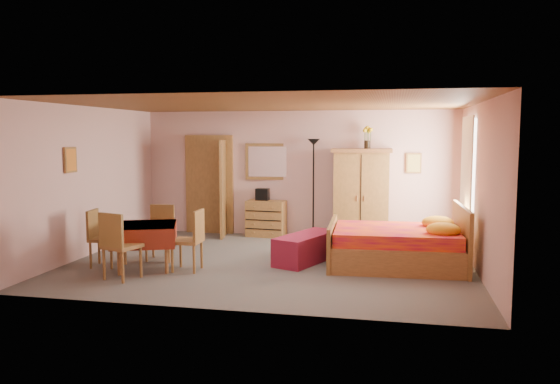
% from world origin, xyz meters
% --- Properties ---
extents(floor, '(6.50, 6.50, 0.00)m').
position_xyz_m(floor, '(0.00, 0.00, 0.00)').
color(floor, slate).
rests_on(floor, ground).
extents(ceiling, '(6.50, 6.50, 0.00)m').
position_xyz_m(ceiling, '(0.00, 0.00, 2.60)').
color(ceiling, brown).
rests_on(ceiling, wall_back).
extents(wall_back, '(6.50, 0.10, 2.60)m').
position_xyz_m(wall_back, '(0.00, 2.50, 1.30)').
color(wall_back, '#CF9E96').
rests_on(wall_back, floor).
extents(wall_front, '(6.50, 0.10, 2.60)m').
position_xyz_m(wall_front, '(0.00, -2.50, 1.30)').
color(wall_front, '#CF9E96').
rests_on(wall_front, floor).
extents(wall_left, '(0.10, 5.00, 2.60)m').
position_xyz_m(wall_left, '(-3.25, 0.00, 1.30)').
color(wall_left, '#CF9E96').
rests_on(wall_left, floor).
extents(wall_right, '(0.10, 5.00, 2.60)m').
position_xyz_m(wall_right, '(3.25, 0.00, 1.30)').
color(wall_right, '#CF9E96').
rests_on(wall_right, floor).
extents(doorway, '(1.06, 0.12, 2.15)m').
position_xyz_m(doorway, '(-1.90, 2.47, 1.02)').
color(doorway, '#9E6B35').
rests_on(doorway, floor).
extents(window, '(0.08, 1.40, 1.95)m').
position_xyz_m(window, '(3.21, 1.20, 1.45)').
color(window, white).
rests_on(window, wall_right).
extents(picture_left, '(0.04, 0.32, 0.42)m').
position_xyz_m(picture_left, '(-3.22, -0.60, 1.70)').
color(picture_left, orange).
rests_on(picture_left, wall_left).
extents(picture_back, '(0.30, 0.04, 0.40)m').
position_xyz_m(picture_back, '(2.35, 2.47, 1.55)').
color(picture_back, '#D8BF59').
rests_on(picture_back, wall_back).
extents(chest_of_drawers, '(0.82, 0.45, 0.75)m').
position_xyz_m(chest_of_drawers, '(-0.61, 2.28, 0.38)').
color(chest_of_drawers, '#A97439').
rests_on(chest_of_drawers, floor).
extents(wall_mirror, '(0.96, 0.13, 0.76)m').
position_xyz_m(wall_mirror, '(-0.61, 2.49, 1.55)').
color(wall_mirror, white).
rests_on(wall_mirror, wall_back).
extents(stereo, '(0.27, 0.20, 0.25)m').
position_xyz_m(stereo, '(-0.70, 2.34, 0.87)').
color(stereo, black).
rests_on(stereo, chest_of_drawers).
extents(floor_lamp, '(0.31, 0.31, 2.03)m').
position_xyz_m(floor_lamp, '(0.38, 2.26, 1.01)').
color(floor_lamp, black).
rests_on(floor_lamp, floor).
extents(wardrobe, '(1.19, 0.64, 1.84)m').
position_xyz_m(wardrobe, '(1.35, 2.18, 0.92)').
color(wardrobe, olive).
rests_on(wardrobe, floor).
extents(sunflower_vase, '(0.19, 0.19, 0.44)m').
position_xyz_m(sunflower_vase, '(1.44, 2.28, 2.06)').
color(sunflower_vase, gold).
rests_on(sunflower_vase, wardrobe).
extents(bed, '(2.22, 1.78, 0.99)m').
position_xyz_m(bed, '(2.02, 0.25, 0.50)').
color(bed, '#BC123C').
rests_on(bed, floor).
extents(bench, '(1.00, 1.48, 0.46)m').
position_xyz_m(bench, '(0.57, 0.23, 0.23)').
color(bench, maroon).
rests_on(bench, floor).
extents(dining_table, '(1.25, 1.25, 0.71)m').
position_xyz_m(dining_table, '(-1.85, -0.80, 0.35)').
color(dining_table, maroon).
rests_on(dining_table, floor).
extents(chair_south, '(0.57, 0.57, 1.00)m').
position_xyz_m(chair_south, '(-1.90, -1.42, 0.50)').
color(chair_south, olive).
rests_on(chair_south, floor).
extents(chair_north, '(0.45, 0.45, 0.92)m').
position_xyz_m(chair_north, '(-1.89, -0.16, 0.46)').
color(chair_north, '#A16736').
rests_on(chair_north, floor).
extents(chair_west, '(0.47, 0.47, 0.92)m').
position_xyz_m(chair_west, '(-2.55, -0.77, 0.46)').
color(chair_west, olive).
rests_on(chair_west, floor).
extents(chair_east, '(0.44, 0.44, 0.95)m').
position_xyz_m(chair_east, '(-1.16, -0.75, 0.48)').
color(chair_east, '#A26E37').
rests_on(chair_east, floor).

